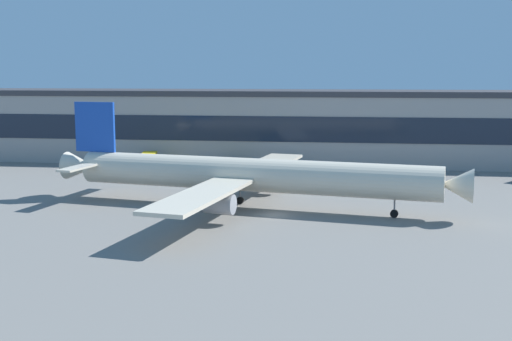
{
  "coord_description": "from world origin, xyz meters",
  "views": [
    {
      "loc": [
        9.07,
        -87.61,
        19.79
      ],
      "look_at": [
        -3.84,
        8.06,
        5.0
      ],
      "focal_mm": 44.94,
      "sensor_mm": 36.0,
      "label": 1
    }
  ],
  "objects": [
    {
      "name": "crew_van",
      "position": [
        -13.53,
        39.23,
        1.46
      ],
      "size": [
        5.63,
        3.8,
        2.55
      ],
      "color": "yellow",
      "rests_on": "ground_plane"
    },
    {
      "name": "fuel_truck",
      "position": [
        -30.42,
        38.92,
        1.88
      ],
      "size": [
        4.22,
        8.76,
        3.35
      ],
      "color": "yellow",
      "rests_on": "ground_plane"
    },
    {
      "name": "airliner",
      "position": [
        -4.77,
        4.22,
        4.95
      ],
      "size": [
        62.07,
        53.87,
        15.25
      ],
      "color": "beige",
      "rests_on": "ground_plane"
    },
    {
      "name": "ground_plane",
      "position": [
        0.0,
        0.0,
        0.0
      ],
      "size": [
        600.0,
        600.0,
        0.0
      ],
      "primitive_type": "plane",
      "color": "slate"
    },
    {
      "name": "pushback_tractor",
      "position": [
        -2.07,
        41.05,
        1.05
      ],
      "size": [
        5.31,
        3.75,
        1.75
      ],
      "color": "white",
      "rests_on": "ground_plane"
    },
    {
      "name": "terminal_building",
      "position": [
        0.0,
        54.52,
        7.99
      ],
      "size": [
        187.96,
        18.94,
        15.94
      ],
      "color": "#9E9993",
      "rests_on": "ground_plane"
    }
  ]
}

